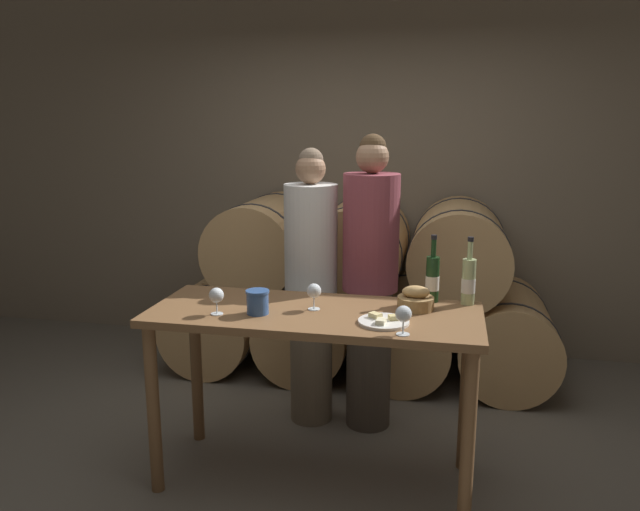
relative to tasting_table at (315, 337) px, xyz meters
name	(u,v)px	position (x,y,z in m)	size (l,w,h in m)	color
ground_plane	(315,478)	(0.00, 0.00, -0.78)	(10.00, 10.00, 0.00)	#665E51
stone_wall_back	(371,149)	(0.00, 2.10, 0.82)	(10.00, 0.12, 3.20)	#7F705B
barrel_stack	(358,293)	(0.00, 1.49, -0.19)	(2.78, 0.97, 1.28)	tan
tasting_table	(315,337)	(0.00, 0.00, 0.00)	(1.63, 0.65, 0.91)	brown
person_left	(311,286)	(-0.17, 0.65, 0.08)	(0.31, 0.31, 1.68)	#756651
person_right	(370,282)	(0.19, 0.65, 0.12)	(0.33, 0.33, 1.76)	#4C4238
wine_bottle_red	(432,278)	(0.56, 0.28, 0.26)	(0.07, 0.07, 0.35)	#193819
wine_bottle_white	(469,281)	(0.74, 0.27, 0.26)	(0.07, 0.07, 0.35)	#ADBC7F
blue_crock	(258,301)	(-0.26, -0.10, 0.20)	(0.11, 0.11, 0.12)	#335693
bread_basket	(416,300)	(0.48, 0.12, 0.18)	(0.18, 0.18, 0.12)	olive
cheese_plate	(384,321)	(0.35, -0.12, 0.14)	(0.24, 0.24, 0.04)	white
wine_glass_far_left	(216,296)	(-0.45, -0.15, 0.23)	(0.07, 0.07, 0.13)	white
wine_glass_left	(314,292)	(-0.01, 0.02, 0.23)	(0.07, 0.07, 0.13)	white
wine_glass_center	(403,315)	(0.45, -0.26, 0.23)	(0.07, 0.07, 0.13)	white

